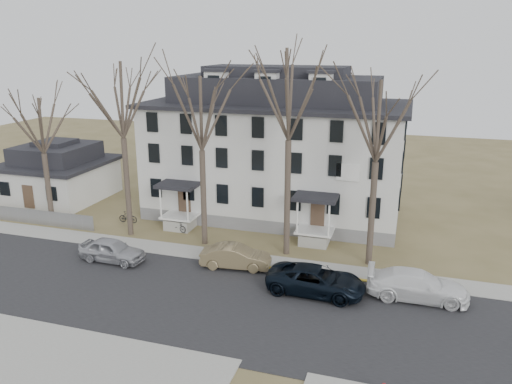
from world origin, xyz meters
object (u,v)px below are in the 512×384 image
(tree_mid_right, at_px, (379,116))
(car_white, at_px, (417,286))
(tree_center, at_px, (289,88))
(car_silver, at_px, (112,251))
(car_navy, at_px, (316,281))
(bicycle_right, at_px, (128,218))
(boarding_house, at_px, (276,150))
(tree_bungalow, at_px, (40,122))
(car_tan, at_px, (236,257))
(tree_mid_left, at_px, (201,109))
(tree_far_left, at_px, (120,94))
(small_house, at_px, (59,174))
(bicycle_left, at_px, (177,227))

(tree_mid_right, bearing_deg, car_white, -53.03)
(tree_center, height_order, car_silver, tree_center)
(car_navy, height_order, bicycle_right, car_navy)
(boarding_house, xyz_separation_m, tree_bungalow, (-16.00, -8.15, 2.74))
(car_navy, bearing_deg, car_tan, 73.80)
(boarding_house, distance_m, bicycle_right, 13.07)
(tree_mid_left, bearing_deg, tree_far_left, 180.00)
(tree_mid_right, relative_size, car_navy, 2.28)
(bicycle_right, bearing_deg, small_house, 63.66)
(bicycle_left, bearing_deg, car_navy, -104.49)
(boarding_house, bearing_deg, small_house, -174.41)
(car_tan, distance_m, bicycle_left, 7.83)
(tree_far_left, distance_m, tree_center, 12.02)
(small_house, distance_m, car_silver, 16.55)
(bicycle_right, bearing_deg, car_white, -108.15)
(tree_far_left, relative_size, car_silver, 3.11)
(tree_bungalow, distance_m, car_white, 28.71)
(bicycle_left, bearing_deg, bicycle_right, 96.47)
(small_house, height_order, bicycle_left, small_house)
(small_house, relative_size, tree_mid_right, 0.68)
(car_tan, distance_m, car_white, 11.05)
(tree_bungalow, xyz_separation_m, bicycle_left, (10.14, 1.44, -7.69))
(bicycle_left, bearing_deg, tree_center, -85.17)
(bicycle_right, bearing_deg, tree_center, -101.49)
(car_white, bearing_deg, car_silver, 90.05)
(boarding_house, xyz_separation_m, tree_mid_right, (8.50, -8.15, 4.22))
(tree_mid_left, bearing_deg, car_navy, -29.11)
(boarding_house, height_order, car_white, boarding_house)
(car_tan, bearing_deg, car_silver, 93.02)
(tree_mid_left, xyz_separation_m, tree_mid_right, (11.50, 0.00, 0.00))
(tree_center, bearing_deg, tree_mid_right, 0.00)
(tree_mid_right, distance_m, tree_bungalow, 24.54)
(tree_center, xyz_separation_m, car_navy, (2.96, -4.99, -10.31))
(boarding_house, relative_size, bicycle_left, 12.60)
(tree_mid_right, distance_m, car_navy, 10.45)
(small_house, xyz_separation_m, car_navy, (25.96, -11.19, -1.47))
(car_tan, xyz_separation_m, car_white, (11.02, -0.79, 0.07))
(car_white, height_order, bicycle_right, car_white)
(boarding_house, relative_size, car_navy, 3.72)
(boarding_house, height_order, tree_far_left, tree_far_left)
(car_white, distance_m, bicycle_left, 18.17)
(bicycle_left, bearing_deg, tree_mid_right, -81.68)
(car_tan, xyz_separation_m, bicycle_left, (-6.33, 4.60, -0.29))
(boarding_house, distance_m, tree_far_left, 13.12)
(tree_mid_right, xyz_separation_m, car_navy, (-2.54, -4.99, -8.83))
(bicycle_left, height_order, bicycle_right, bicycle_right)
(tree_far_left, height_order, tree_center, tree_center)
(small_house, relative_size, tree_center, 0.59)
(tree_far_left, height_order, tree_mid_right, tree_far_left)
(boarding_house, distance_m, small_house, 20.34)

